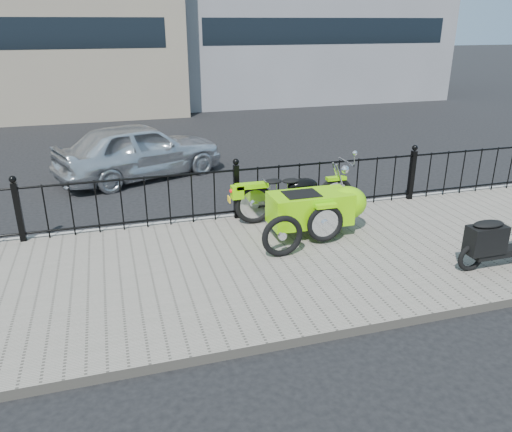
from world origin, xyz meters
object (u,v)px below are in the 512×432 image
object	(u,v)px
motorcycle_sidecar	(317,204)
scooter	(500,241)
spare_tire	(282,236)
sedan_car	(140,150)

from	to	relation	value
motorcycle_sidecar	scooter	distance (m)	2.74
spare_tire	sedan_car	bearing A→B (deg)	107.84
spare_tire	sedan_car	xyz separation A→B (m)	(-1.64, 5.09, 0.20)
motorcycle_sidecar	sedan_car	world-z (taller)	sedan_car
scooter	spare_tire	world-z (taller)	scooter
motorcycle_sidecar	spare_tire	size ratio (longest dim) A/B	3.54
spare_tire	sedan_car	size ratio (longest dim) A/B	0.17
scooter	spare_tire	size ratio (longest dim) A/B	2.34
spare_tire	scooter	bearing A→B (deg)	-23.02
scooter	sedan_car	size ratio (longest dim) A/B	0.40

